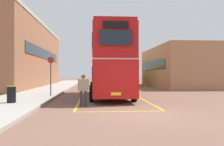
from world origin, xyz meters
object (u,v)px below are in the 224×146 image
(double_decker_bus, at_px, (110,62))
(single_deck_bus, at_px, (123,74))
(pedestrian_boarding, at_px, (83,88))
(litter_bin, at_px, (11,94))
(bus_stop_sign, at_px, (51,72))

(double_decker_bus, relative_size, single_deck_bus, 1.01)
(double_decker_bus, xyz_separation_m, pedestrian_boarding, (-1.66, -5.15, -1.57))
(single_deck_bus, distance_m, litter_bin, 22.37)
(litter_bin, xyz_separation_m, bus_stop_sign, (1.42, 3.78, 1.17))
(pedestrian_boarding, relative_size, bus_stop_sign, 0.61)
(single_deck_bus, xyz_separation_m, pedestrian_boarding, (-4.57, -21.44, -0.70))
(single_deck_bus, height_order, litter_bin, single_deck_bus)
(single_deck_bus, relative_size, pedestrian_boarding, 6.06)
(double_decker_bus, bearing_deg, bus_stop_sign, -171.30)
(pedestrian_boarding, height_order, litter_bin, pedestrian_boarding)
(bus_stop_sign, bearing_deg, double_decker_bus, 8.70)
(litter_bin, bearing_deg, pedestrian_boarding, -10.92)
(pedestrian_boarding, relative_size, litter_bin, 1.83)
(double_decker_bus, height_order, single_deck_bus, double_decker_bus)
(double_decker_bus, distance_m, litter_bin, 7.32)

